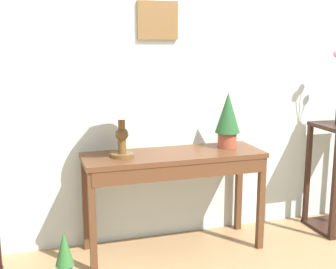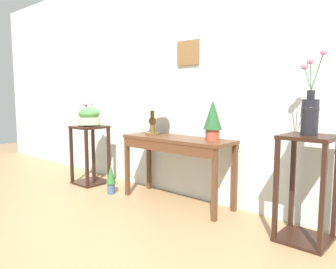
{
  "view_description": "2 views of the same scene",
  "coord_description": "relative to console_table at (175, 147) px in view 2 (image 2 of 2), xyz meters",
  "views": [
    {
      "loc": [
        -0.92,
        -1.87,
        1.5
      ],
      "look_at": [
        0.03,
        1.19,
        0.84
      ],
      "focal_mm": 48.12,
      "sensor_mm": 36.0,
      "label": 1
    },
    {
      "loc": [
        2.27,
        -1.6,
        1.18
      ],
      "look_at": [
        -0.09,
        1.07,
        0.75
      ],
      "focal_mm": 34.7,
      "sensor_mm": 36.0,
      "label": 2
    }
  ],
  "objects": [
    {
      "name": "ground_plane",
      "position": [
        -0.04,
        -1.05,
        -0.64
      ],
      "size": [
        12.0,
        12.0,
        0.01
      ],
      "primitive_type": "cube",
      "color": "#9E7A51"
    },
    {
      "name": "back_wall_with_art",
      "position": [
        -0.04,
        0.33,
        0.77
      ],
      "size": [
        9.0,
        0.13,
        2.8
      ],
      "color": "silver",
      "rests_on": "ground"
    },
    {
      "name": "console_table",
      "position": [
        0.0,
        0.0,
        0.0
      ],
      "size": [
        1.29,
        0.43,
        0.73
      ],
      "color": "#56331E",
      "rests_on": "ground"
    },
    {
      "name": "table_lamp",
      "position": [
        -0.37,
        0.02,
        0.49
      ],
      "size": [
        0.37,
        0.37,
        0.53
      ],
      "color": "brown",
      "rests_on": "console_table"
    },
    {
      "name": "potted_plant_on_console",
      "position": [
        0.43,
        0.06,
        0.32
      ],
      "size": [
        0.18,
        0.18,
        0.41
      ],
      "color": "#9E4733",
      "rests_on": "console_table"
    },
    {
      "name": "pedestal_stand_left",
      "position": [
        -1.39,
        -0.13,
        -0.24
      ],
      "size": [
        0.39,
        0.39,
        0.78
      ],
      "color": "black",
      "rests_on": "ground"
    },
    {
      "name": "planter_bowl_wide_left",
      "position": [
        -1.39,
        -0.13,
        0.27
      ],
      "size": [
        0.3,
        0.3,
        0.32
      ],
      "color": "beige",
      "rests_on": "pedestal_stand_left"
    },
    {
      "name": "pedestal_stand_right",
      "position": [
        1.39,
        -0.02,
        -0.2
      ],
      "size": [
        0.39,
        0.39,
        0.87
      ],
      "color": "black",
      "rests_on": "ground"
    },
    {
      "name": "flower_vase_tall_right",
      "position": [
        1.39,
        -0.02,
        0.43
      ],
      "size": [
        0.22,
        0.15,
        0.65
      ],
      "color": "black",
      "rests_on": "pedestal_stand_right"
    },
    {
      "name": "potted_plant_floor",
      "position": [
        -0.8,
        -0.25,
        -0.44
      ],
      "size": [
        0.12,
        0.12,
        0.35
      ],
      "color": "#3D5684",
      "rests_on": "ground"
    }
  ]
}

